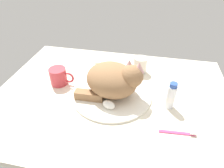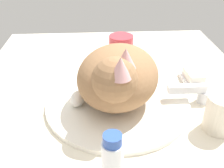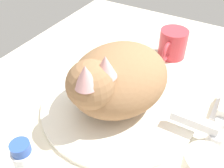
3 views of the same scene
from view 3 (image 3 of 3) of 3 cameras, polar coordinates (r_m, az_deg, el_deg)
ground_plane at (r=64.31cm, az=1.44°, el=-5.81°), size 110.00×82.50×3.00cm
sink_basin at (r=62.83cm, az=1.48°, el=-4.48°), size 37.13×37.13×1.18cm
faucet at (r=57.86cm, az=20.41°, el=-10.22°), size 14.42×11.76×5.26cm
cat at (r=56.57cm, az=0.67°, el=1.10°), size 30.50×26.28×17.89cm
coffee_mug at (r=80.23cm, az=13.24°, el=8.64°), size 12.37×8.28×8.55cm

